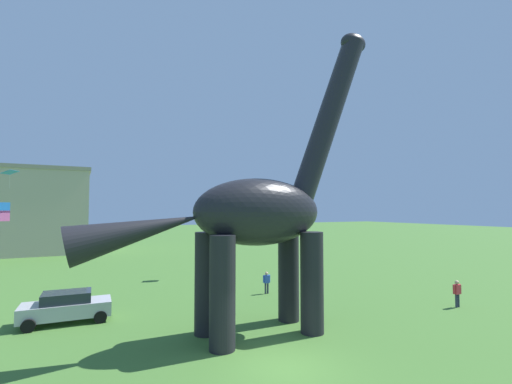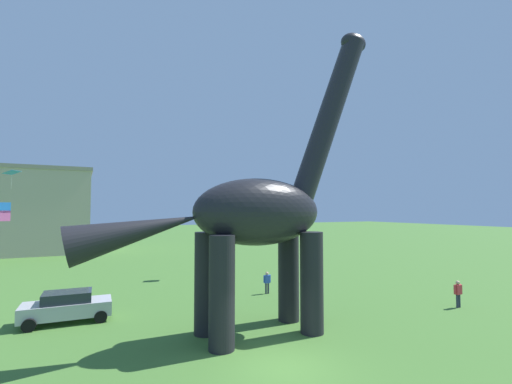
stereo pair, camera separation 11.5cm
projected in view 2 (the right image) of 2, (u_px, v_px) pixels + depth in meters
ground_plane at (284, 367)px, 13.00m from camera, size 240.00×240.00×0.00m
dinosaur_sculpture at (258, 212)px, 16.72m from camera, size 14.97×3.17×15.65m
parked_sedan_left at (67, 306)px, 18.16m from camera, size 4.26×2.02×1.55m
person_vendor_side at (458, 291)px, 20.88m from camera, size 0.59×0.26×1.57m
person_far_spectator at (267, 280)px, 24.31m from camera, size 0.56×0.25×1.49m
kite_mid_left at (12, 172)px, 30.95m from camera, size 1.37×1.51×1.58m
kite_mid_center at (209, 202)px, 30.82m from camera, size 0.80×0.80×0.88m
kite_high_right at (1, 212)px, 16.16m from camera, size 0.79×0.79×0.85m
background_building_block at (12, 210)px, 45.98m from camera, size 18.71×9.51×11.29m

